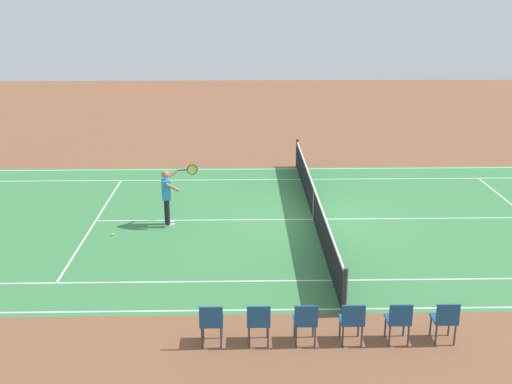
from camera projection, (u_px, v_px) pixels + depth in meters
The scene contains 12 objects.
ground_plane at pixel (313, 219), 18.61m from camera, with size 60.00×60.00×0.00m, color brown.
court_slab at pixel (313, 219), 18.61m from camera, with size 24.20×11.40×0.00m, color #387A42.
court_line_markings at pixel (313, 219), 18.61m from camera, with size 23.85×11.05×0.01m.
tennis_net at pixel (314, 204), 18.46m from camera, with size 0.10×11.70×1.08m.
tennis_player_near at pixel (168, 195), 17.85m from camera, with size 1.02×0.82×1.70m.
tennis_ball at pixel (113, 235), 17.36m from camera, with size 0.07×0.07×0.07m, color #CCE01E.
spectator_chair_0 at pixel (445, 319), 11.95m from camera, with size 0.44×0.44×0.88m.
spectator_chair_1 at pixel (399, 319), 11.93m from camera, with size 0.44×0.44×0.88m.
spectator_chair_2 at pixel (352, 320), 11.91m from camera, with size 0.44×0.44×0.88m.
spectator_chair_3 at pixel (305, 320), 11.89m from camera, with size 0.44×0.44×0.88m.
spectator_chair_4 at pixel (258, 321), 11.88m from camera, with size 0.44×0.44×0.88m.
spectator_chair_5 at pixel (211, 321), 11.86m from camera, with size 0.44×0.44×0.88m.
Camera 1 is at (2.08, 17.43, 6.46)m, focal length 44.29 mm.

